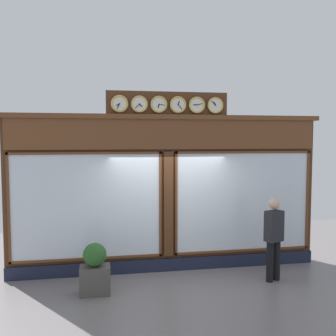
% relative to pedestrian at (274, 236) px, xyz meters
% --- Properties ---
extents(ground_plane, '(14.00, 14.00, 0.00)m').
position_rel_pedestrian_xyz_m(ground_plane, '(2.00, 1.83, -0.93)').
color(ground_plane, slate).
extents(shop_facade, '(6.91, 0.42, 3.89)m').
position_rel_pedestrian_xyz_m(shop_facade, '(2.00, -1.09, 0.80)').
color(shop_facade, '#4C2B16').
rests_on(shop_facade, ground_plane).
extents(pedestrian, '(0.42, 0.34, 1.69)m').
position_rel_pedestrian_xyz_m(pedestrian, '(0.00, 0.00, 0.00)').
color(pedestrian, black).
rests_on(pedestrian, ground_plane).
extents(planter_box, '(0.56, 0.36, 0.53)m').
position_rel_pedestrian_xyz_m(planter_box, '(3.56, 0.04, -0.67)').
color(planter_box, '#4C4742').
rests_on(planter_box, ground_plane).
extents(planter_shrub, '(0.44, 0.44, 0.44)m').
position_rel_pedestrian_xyz_m(planter_shrub, '(3.56, 0.04, -0.18)').
color(planter_shrub, '#285623').
rests_on(planter_shrub, planter_box).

